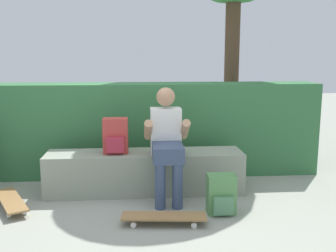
{
  "coord_description": "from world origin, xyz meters",
  "views": [
    {
      "loc": [
        -0.06,
        -3.97,
        1.57
      ],
      "look_at": [
        0.26,
        0.35,
        0.79
      ],
      "focal_mm": 41.66,
      "sensor_mm": 36.0,
      "label": 1
    }
  ],
  "objects_px": {
    "bench_main": "(145,172)",
    "backpack_on_ground": "(221,195)",
    "person_skater": "(167,139)",
    "skateboard_beside_bench": "(11,200)",
    "backpack_on_bench": "(116,136)",
    "skateboard_near_person": "(164,217)"
  },
  "relations": [
    {
      "from": "person_skater",
      "to": "skateboard_near_person",
      "type": "distance_m",
      "value": 0.92
    },
    {
      "from": "backpack_on_ground",
      "to": "bench_main",
      "type": "bearing_deg",
      "value": 137.38
    },
    {
      "from": "skateboard_near_person",
      "to": "backpack_on_bench",
      "type": "distance_m",
      "value": 1.19
    },
    {
      "from": "bench_main",
      "to": "backpack_on_bench",
      "type": "height_order",
      "value": "backpack_on_bench"
    },
    {
      "from": "backpack_on_bench",
      "to": "person_skater",
      "type": "bearing_deg",
      "value": -20.25
    },
    {
      "from": "person_skater",
      "to": "backpack_on_bench",
      "type": "bearing_deg",
      "value": 159.75
    },
    {
      "from": "skateboard_beside_bench",
      "to": "skateboard_near_person",
      "type": "bearing_deg",
      "value": -19.03
    },
    {
      "from": "bench_main",
      "to": "backpack_on_bench",
      "type": "relative_size",
      "value": 5.65
    },
    {
      "from": "bench_main",
      "to": "person_skater",
      "type": "bearing_deg",
      "value": -42.66
    },
    {
      "from": "skateboard_beside_bench",
      "to": "backpack_on_ground",
      "type": "xyz_separation_m",
      "value": [
        2.17,
        -0.32,
        0.12
      ]
    },
    {
      "from": "bench_main",
      "to": "skateboard_beside_bench",
      "type": "distance_m",
      "value": 1.47
    },
    {
      "from": "bench_main",
      "to": "skateboard_near_person",
      "type": "xyz_separation_m",
      "value": [
        0.16,
        -0.92,
        -0.16
      ]
    },
    {
      "from": "person_skater",
      "to": "skateboard_beside_bench",
      "type": "relative_size",
      "value": 1.53
    },
    {
      "from": "backpack_on_bench",
      "to": "backpack_on_ground",
      "type": "relative_size",
      "value": 1.0
    },
    {
      "from": "skateboard_beside_bench",
      "to": "person_skater",
      "type": "bearing_deg",
      "value": 5.39
    },
    {
      "from": "backpack_on_bench",
      "to": "backpack_on_ground",
      "type": "height_order",
      "value": "backpack_on_bench"
    },
    {
      "from": "backpack_on_ground",
      "to": "skateboard_beside_bench",
      "type": "bearing_deg",
      "value": 171.63
    },
    {
      "from": "bench_main",
      "to": "skateboard_beside_bench",
      "type": "height_order",
      "value": "bench_main"
    },
    {
      "from": "backpack_on_bench",
      "to": "bench_main",
      "type": "bearing_deg",
      "value": 1.64
    },
    {
      "from": "skateboard_near_person",
      "to": "backpack_on_ground",
      "type": "distance_m",
      "value": 0.65
    },
    {
      "from": "bench_main",
      "to": "backpack_on_ground",
      "type": "bearing_deg",
      "value": -42.62
    },
    {
      "from": "backpack_on_bench",
      "to": "skateboard_beside_bench",
      "type": "bearing_deg",
      "value": -161.41
    }
  ]
}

